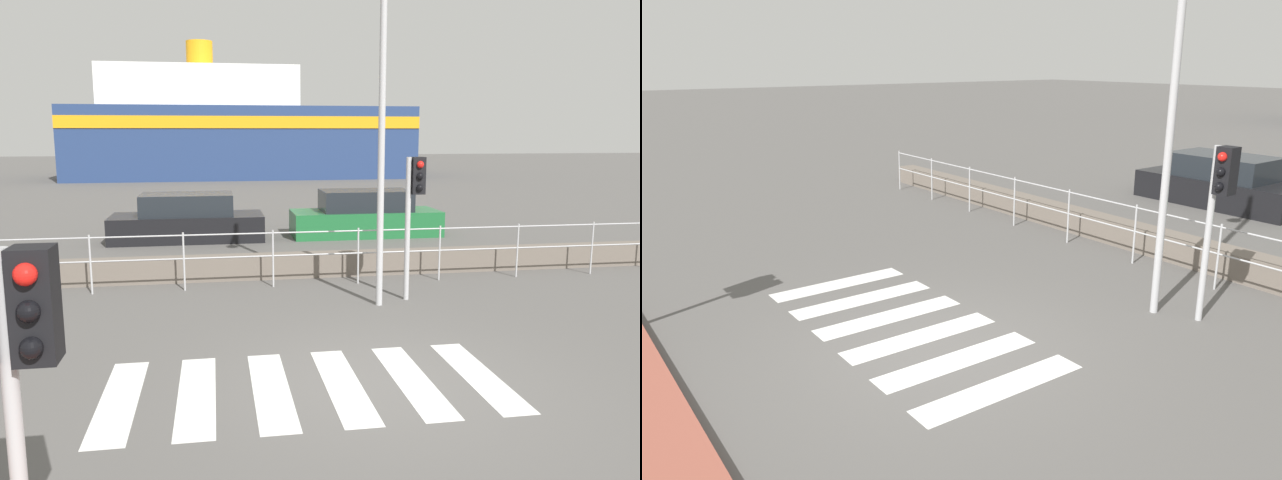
% 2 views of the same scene
% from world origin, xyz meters
% --- Properties ---
extents(ground_plane, '(160.00, 160.00, 0.00)m').
position_xyz_m(ground_plane, '(0.00, 0.00, 0.00)').
color(ground_plane, '#565451').
extents(crosswalk, '(4.95, 2.40, 0.01)m').
position_xyz_m(crosswalk, '(-0.95, 0.00, 0.00)').
color(crosswalk, silver).
rests_on(crosswalk, ground_plane).
extents(seawall, '(21.69, 0.55, 0.50)m').
position_xyz_m(seawall, '(0.00, 6.03, 0.25)').
color(seawall, '#6B6056').
rests_on(seawall, ground_plane).
extents(harbor_fence, '(19.56, 0.04, 1.18)m').
position_xyz_m(harbor_fence, '(0.00, 5.16, 0.77)').
color(harbor_fence, '#B2B2B5').
rests_on(harbor_fence, ground_plane).
extents(traffic_light_far, '(0.34, 0.32, 2.68)m').
position_xyz_m(traffic_light_far, '(1.61, 3.76, 1.97)').
color(traffic_light_far, '#B2B2B5').
rests_on(traffic_light_far, ground_plane).
extents(streetlamp, '(0.32, 1.01, 6.89)m').
position_xyz_m(streetlamp, '(0.89, 3.32, 4.19)').
color(streetlamp, '#B2B2B5').
rests_on(streetlamp, ground_plane).
extents(parked_car_black, '(4.37, 1.83, 1.36)m').
position_xyz_m(parked_car_black, '(-2.82, 11.19, 0.58)').
color(parked_car_black, black).
rests_on(parked_car_black, ground_plane).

